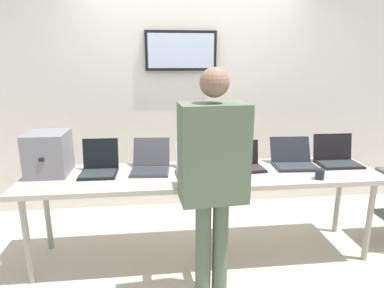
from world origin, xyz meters
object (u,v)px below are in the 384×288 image
laptop_station_0 (99,166)px  laptop_station_1 (150,164)px  workbench (204,178)px  laptop_station_4 (293,160)px  laptop_station_5 (336,157)px  laptop_station_2 (197,164)px  equipment_box (49,153)px  laptop_station_3 (244,163)px  person (213,170)px  coffee_mug (320,174)px

laptop_station_0 → laptop_station_1: 0.44m
laptop_station_0 → workbench: bearing=-6.3°
laptop_station_4 → laptop_station_5: (0.43, 0.01, 0.01)m
laptop_station_1 → laptop_station_2: bearing=-3.6°
laptop_station_1 → laptop_station_4: bearing=-0.9°
equipment_box → laptop_station_2: bearing=-1.3°
workbench → laptop_station_1: laptop_station_1 is taller
laptop_station_1 → laptop_station_3: bearing=-3.2°
laptop_station_4 → laptop_station_0: bearing=-179.8°
laptop_station_1 → person: (0.43, -0.75, 0.18)m
laptop_station_1 → person: person is taller
person → laptop_station_1: bearing=119.7°
laptop_station_1 → laptop_station_2: laptop_station_1 is taller
laptop_station_1 → laptop_station_5: (1.73, -0.01, 0.00)m
laptop_station_0 → laptop_station_2: 0.85m
person → laptop_station_5: bearing=29.5°
equipment_box → laptop_station_0: size_ratio=1.17×
laptop_station_0 → laptop_station_1: bearing=3.6°
workbench → person: (-0.03, -0.62, 0.29)m
laptop_station_5 → person: size_ratio=0.23×
laptop_station_4 → person: (-0.88, -0.73, 0.18)m
laptop_station_3 → laptop_station_5: size_ratio=0.89×
laptop_station_2 → laptop_station_4: size_ratio=0.96×
laptop_station_1 → laptop_station_4: 1.31m
laptop_station_1 → equipment_box: bearing=179.9°
coffee_mug → laptop_station_4: bearing=101.9°
equipment_box → laptop_station_5: bearing=-0.2°
laptop_station_0 → laptop_station_2: (0.85, 0.00, -0.01)m
laptop_station_0 → laptop_station_1: (0.44, 0.03, -0.01)m
workbench → laptop_station_0: laptop_station_0 is taller
laptop_station_1 → person: size_ratio=0.24×
laptop_station_2 → coffee_mug: bearing=-19.8°
laptop_station_1 → coffee_mug: laptop_station_1 is taller
laptop_station_0 → coffee_mug: bearing=-10.8°
laptop_station_3 → person: 0.83m
workbench → person: 0.69m
laptop_station_0 → laptop_station_3: bearing=-0.8°
laptop_station_4 → laptop_station_5: laptop_station_5 is taller
laptop_station_2 → laptop_station_5: (1.32, 0.02, 0.01)m
laptop_station_4 → equipment_box: bearing=179.4°
equipment_box → coffee_mug: size_ratio=4.43×
laptop_station_3 → person: person is taller
laptop_station_0 → laptop_station_3: (1.27, -0.02, -0.01)m
laptop_station_4 → laptop_station_5: 0.43m
equipment_box → laptop_station_1: equipment_box is taller
laptop_station_0 → person: 1.14m
workbench → laptop_station_3: bearing=11.8°
laptop_station_3 → coffee_mug: size_ratio=4.05×
laptop_station_0 → laptop_station_2: laptop_station_0 is taller
laptop_station_0 → laptop_station_3: size_ratio=0.93×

